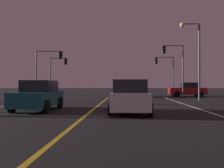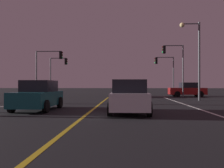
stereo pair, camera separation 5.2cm
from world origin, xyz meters
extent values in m
cube|color=gold|center=(0.00, 11.55, 0.00)|extent=(0.16, 35.11, 0.01)
cylinder|color=black|center=(8.05, 30.41, 0.34)|extent=(0.68, 0.22, 0.68)
cylinder|color=black|center=(8.05, 32.21, 0.34)|extent=(0.68, 0.22, 0.68)
cylinder|color=black|center=(10.75, 30.41, 0.34)|extent=(0.68, 0.22, 0.68)
cylinder|color=black|center=(10.75, 32.21, 0.34)|extent=(0.68, 0.22, 0.68)
cube|color=maroon|center=(9.40, 31.31, 0.66)|extent=(4.30, 1.80, 0.80)
cube|color=black|center=(9.65, 31.31, 1.38)|extent=(2.10, 1.60, 0.64)
cube|color=red|center=(11.50, 30.71, 0.76)|extent=(0.08, 0.24, 0.16)
cube|color=red|center=(11.50, 31.91, 0.76)|extent=(0.08, 0.24, 0.16)
cylinder|color=black|center=(1.18, 15.16, 0.34)|extent=(0.22, 0.68, 0.68)
cylinder|color=black|center=(2.98, 15.16, 0.34)|extent=(0.22, 0.68, 0.68)
cylinder|color=black|center=(1.18, 12.46, 0.34)|extent=(0.22, 0.68, 0.68)
cylinder|color=black|center=(2.98, 12.46, 0.34)|extent=(0.22, 0.68, 0.68)
cube|color=silver|center=(2.08, 13.81, 0.66)|extent=(1.80, 4.30, 0.80)
cube|color=black|center=(2.08, 13.56, 1.38)|extent=(1.60, 2.10, 0.64)
cube|color=red|center=(1.48, 11.71, 0.76)|extent=(0.24, 0.08, 0.16)
cube|color=red|center=(2.68, 11.71, 0.76)|extent=(0.24, 0.08, 0.16)
cylinder|color=black|center=(1.84, 31.31, 0.34)|extent=(0.22, 0.68, 0.68)
cylinder|color=black|center=(3.64, 31.31, 0.34)|extent=(0.22, 0.68, 0.68)
cylinder|color=black|center=(1.84, 28.61, 0.34)|extent=(0.22, 0.68, 0.68)
cylinder|color=black|center=(3.64, 28.61, 0.34)|extent=(0.22, 0.68, 0.68)
cube|color=black|center=(2.74, 29.96, 0.66)|extent=(1.80, 4.30, 0.80)
cube|color=black|center=(2.74, 29.71, 1.38)|extent=(1.60, 2.10, 0.64)
cube|color=red|center=(2.14, 27.86, 0.76)|extent=(0.24, 0.08, 0.16)
cube|color=red|center=(3.34, 27.86, 0.76)|extent=(0.24, 0.08, 0.16)
cylinder|color=black|center=(-2.16, 13.58, 0.34)|extent=(0.22, 0.68, 0.68)
cylinder|color=black|center=(-3.96, 13.58, 0.34)|extent=(0.22, 0.68, 0.68)
cylinder|color=black|center=(-2.16, 16.28, 0.34)|extent=(0.22, 0.68, 0.68)
cylinder|color=black|center=(-3.96, 16.28, 0.34)|extent=(0.22, 0.68, 0.68)
cube|color=#145156|center=(-3.06, 14.93, 0.66)|extent=(1.80, 4.30, 0.80)
cube|color=black|center=(-3.06, 15.18, 1.38)|extent=(1.60, 2.10, 0.64)
cube|color=red|center=(-2.46, 17.03, 0.76)|extent=(0.24, 0.08, 0.16)
cube|color=red|center=(-3.66, 17.03, 0.76)|extent=(0.24, 0.08, 0.16)
cylinder|color=#4C4C51|center=(8.52, 29.61, 2.98)|extent=(0.14, 0.14, 5.97)
cylinder|color=#4C4C51|center=(7.46, 29.61, 5.92)|extent=(2.12, 0.10, 0.10)
cube|color=black|center=(6.40, 29.61, 5.47)|extent=(0.28, 0.36, 0.90)
sphere|color=#3A0605|center=(6.24, 29.61, 5.77)|extent=(0.20, 0.20, 0.20)
sphere|color=#3C2706|center=(6.24, 29.61, 5.47)|extent=(0.20, 0.20, 0.20)
sphere|color=#19E059|center=(6.24, 29.61, 5.17)|extent=(0.20, 0.20, 0.20)
cylinder|color=#4C4C51|center=(-8.52, 29.61, 2.70)|extent=(0.14, 0.14, 5.41)
cylinder|color=#4C4C51|center=(-7.07, 29.61, 5.36)|extent=(2.90, 0.10, 0.10)
cube|color=black|center=(-5.62, 29.61, 4.91)|extent=(0.28, 0.36, 0.90)
sphere|color=#3A0605|center=(-5.46, 29.61, 5.21)|extent=(0.20, 0.20, 0.20)
sphere|color=#3C2706|center=(-5.46, 29.61, 4.91)|extent=(0.20, 0.20, 0.20)
sphere|color=#19E059|center=(-5.46, 29.61, 4.61)|extent=(0.20, 0.20, 0.20)
cylinder|color=#4C4C51|center=(8.52, 35.11, 2.62)|extent=(0.14, 0.14, 5.23)
cylinder|color=#4C4C51|center=(7.37, 35.11, 5.18)|extent=(2.31, 0.10, 0.10)
cube|color=black|center=(6.21, 35.11, 4.73)|extent=(0.28, 0.36, 0.90)
sphere|color=#3A0605|center=(6.05, 35.11, 5.03)|extent=(0.20, 0.20, 0.20)
sphere|color=#3C2706|center=(6.05, 35.11, 4.73)|extent=(0.20, 0.20, 0.20)
sphere|color=#19E059|center=(6.05, 35.11, 4.43)|extent=(0.20, 0.20, 0.20)
cylinder|color=#4C4C51|center=(-8.52, 35.11, 2.60)|extent=(0.14, 0.14, 5.19)
cylinder|color=#4C4C51|center=(-7.44, 35.11, 5.14)|extent=(2.17, 0.10, 0.10)
cube|color=black|center=(-6.35, 35.11, 4.69)|extent=(0.28, 0.36, 0.90)
sphere|color=#3A0605|center=(-6.19, 35.11, 4.99)|extent=(0.20, 0.20, 0.20)
sphere|color=#3C2706|center=(-6.19, 35.11, 4.69)|extent=(0.20, 0.20, 0.20)
sphere|color=#19E059|center=(-6.19, 35.11, 4.39)|extent=(0.20, 0.20, 0.20)
cylinder|color=#4C4C51|center=(8.58, 23.72, 3.55)|extent=(0.18, 0.18, 7.10)
cylinder|color=#4C4C51|center=(7.82, 23.72, 6.95)|extent=(1.52, 0.10, 0.10)
sphere|color=#F9D88C|center=(7.06, 23.72, 6.85)|extent=(0.44, 0.44, 0.44)
camera|label=1|loc=(1.80, 1.26, 1.46)|focal=39.35mm
camera|label=2|loc=(1.85, 1.26, 1.46)|focal=39.35mm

